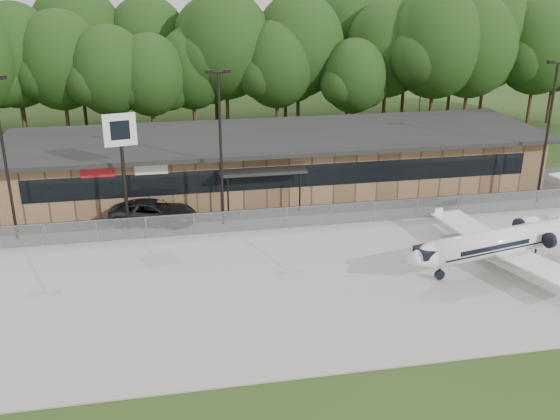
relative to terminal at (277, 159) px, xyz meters
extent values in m
plane|color=#2B3F16|center=(0.00, -23.94, -2.18)|extent=(160.00, 160.00, 0.00)
cube|color=#9E9B93|center=(0.00, -15.94, -2.14)|extent=(64.00, 18.00, 0.08)
cube|color=#383835|center=(0.00, -4.44, -2.15)|extent=(50.00, 9.00, 0.06)
cube|color=#8F6B47|center=(0.00, 0.06, -0.18)|extent=(40.00, 10.00, 4.00)
cube|color=black|center=(0.00, -4.96, 0.12)|extent=(36.00, 0.08, 1.60)
cube|color=black|center=(0.00, -0.44, 1.97)|extent=(41.00, 11.50, 0.30)
cube|color=black|center=(-2.00, -5.54, 0.82)|extent=(6.00, 1.60, 0.20)
cube|color=red|center=(-13.00, -4.99, 1.22)|extent=(2.20, 0.06, 0.70)
cube|color=silver|center=(-9.50, -4.99, 1.22)|extent=(2.20, 0.06, 0.70)
cube|color=gray|center=(0.00, -8.94, -1.43)|extent=(46.00, 0.03, 1.50)
cube|color=gray|center=(0.00, -8.94, -0.68)|extent=(46.00, 0.04, 0.04)
cylinder|color=gray|center=(22.00, 24.06, 10.32)|extent=(0.20, 0.20, 25.00)
cylinder|color=black|center=(-18.00, -7.44, 2.82)|extent=(0.18, 0.18, 10.00)
cube|color=black|center=(-17.45, -7.44, 7.94)|extent=(0.45, 0.30, 0.22)
cylinder|color=black|center=(-5.00, -7.44, 2.82)|extent=(0.18, 0.18, 10.00)
cube|color=black|center=(-5.00, -7.44, 7.87)|extent=(1.20, 0.12, 0.12)
cube|color=black|center=(-5.55, -7.44, 7.94)|extent=(0.45, 0.30, 0.22)
cube|color=black|center=(-4.45, -7.44, 7.94)|extent=(0.45, 0.30, 0.22)
cylinder|color=black|center=(18.00, -7.44, 2.82)|extent=(0.18, 0.18, 10.00)
cube|color=black|center=(18.00, -7.44, 7.87)|extent=(1.20, 0.12, 0.12)
cube|color=black|center=(17.45, -7.44, 7.94)|extent=(0.45, 0.30, 0.22)
cylinder|color=white|center=(9.55, -16.95, -0.58)|extent=(9.48, 3.45, 1.50)
cone|color=white|center=(4.05, -18.14, -0.58)|extent=(2.15, 1.86, 1.50)
cube|color=white|center=(10.66, -19.88, -1.00)|extent=(3.21, 5.94, 0.11)
cube|color=white|center=(9.35, -13.83, -1.00)|extent=(3.21, 5.94, 0.11)
cylinder|color=white|center=(12.60, -15.09, -0.44)|extent=(2.20, 1.26, 0.84)
cube|color=black|center=(4.69, -18.01, -0.32)|extent=(1.16, 1.30, 0.47)
cube|color=black|center=(11.20, -16.60, -1.85)|extent=(1.21, 2.36, 0.66)
cylinder|color=black|center=(5.70, -17.79, -1.85)|extent=(0.67, 0.67, 0.21)
imported|color=#28282A|center=(-9.53, -6.24, -1.39)|extent=(6.16, 3.97, 1.58)
cylinder|color=black|center=(-11.16, -7.14, 1.49)|extent=(0.26, 0.26, 7.32)
cube|color=silver|center=(-11.16, -7.14, 4.51)|extent=(2.02, 0.66, 2.01)
cube|color=black|center=(-11.14, -7.26, 4.51)|extent=(1.17, 0.29, 1.19)
camera|label=1|loc=(-8.53, -45.98, 13.52)|focal=40.00mm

